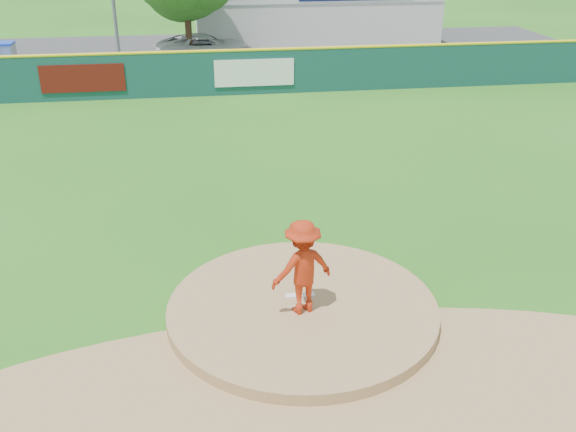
{
  "coord_description": "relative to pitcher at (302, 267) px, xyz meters",
  "views": [
    {
      "loc": [
        -1.91,
        -10.88,
        7.4
      ],
      "look_at": [
        0.0,
        2.0,
        1.3
      ],
      "focal_mm": 40.0,
      "sensor_mm": 36.0,
      "label": 1
    }
  ],
  "objects": [
    {
      "name": "ground",
      "position": [
        0.05,
        0.21,
        -1.23
      ],
      "size": [
        120.0,
        120.0,
        0.0
      ],
      "primitive_type": "plane",
      "color": "#286B19",
      "rests_on": "ground"
    },
    {
      "name": "pitchers_mound",
      "position": [
        0.05,
        0.21,
        -1.23
      ],
      "size": [
        5.5,
        5.5,
        0.5
      ],
      "primitive_type": "cylinder",
      "color": "#9E774C",
      "rests_on": "ground"
    },
    {
      "name": "pitching_rubber",
      "position": [
        0.05,
        0.51,
        -0.96
      ],
      "size": [
        0.6,
        0.15,
        0.04
      ],
      "primitive_type": "cube",
      "color": "white",
      "rests_on": "pitchers_mound"
    },
    {
      "name": "infield_dirt_arc",
      "position": [
        0.05,
        -2.79,
        -1.23
      ],
      "size": [
        15.4,
        15.4,
        0.01
      ],
      "primitive_type": "cylinder",
      "color": "#9E774C",
      "rests_on": "ground"
    },
    {
      "name": "parking_lot",
      "position": [
        0.05,
        27.21,
        -1.22
      ],
      "size": [
        44.0,
        16.0,
        0.02
      ],
      "primitive_type": "cube",
      "color": "#38383A",
      "rests_on": "ground"
    },
    {
      "name": "pitcher",
      "position": [
        0.0,
        0.0,
        0.0
      ],
      "size": [
        1.43,
        1.07,
        1.96
      ],
      "primitive_type": "imported",
      "rotation": [
        0.0,
        0.0,
        3.44
      ],
      "color": "#B3290F",
      "rests_on": "pitchers_mound"
    },
    {
      "name": "van",
      "position": [
        -1.15,
        25.79,
        -0.45
      ],
      "size": [
        5.56,
        2.78,
        1.51
      ],
      "primitive_type": "imported",
      "rotation": [
        0.0,
        0.0,
        1.62
      ],
      "color": "silver",
      "rests_on": "parking_lot"
    },
    {
      "name": "pool_building_grp",
      "position": [
        6.05,
        32.2,
        0.43
      ],
      "size": [
        15.2,
        8.2,
        3.31
      ],
      "color": "silver",
      "rests_on": "ground"
    },
    {
      "name": "fence_banners",
      "position": [
        -2.88,
        18.13,
        -0.23
      ],
      "size": [
        11.11,
        0.04,
        1.2
      ],
      "color": "#5B120D",
      "rests_on": "ground"
    },
    {
      "name": "playground_slide",
      "position": [
        -11.3,
        23.99,
        -0.4
      ],
      "size": [
        1.05,
        2.95,
        1.63
      ],
      "color": "blue",
      "rests_on": "ground"
    },
    {
      "name": "outfield_fence",
      "position": [
        0.05,
        18.21,
        -0.14
      ],
      "size": [
        40.0,
        0.14,
        2.07
      ],
      "color": "#14413E",
      "rests_on": "ground"
    }
  ]
}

